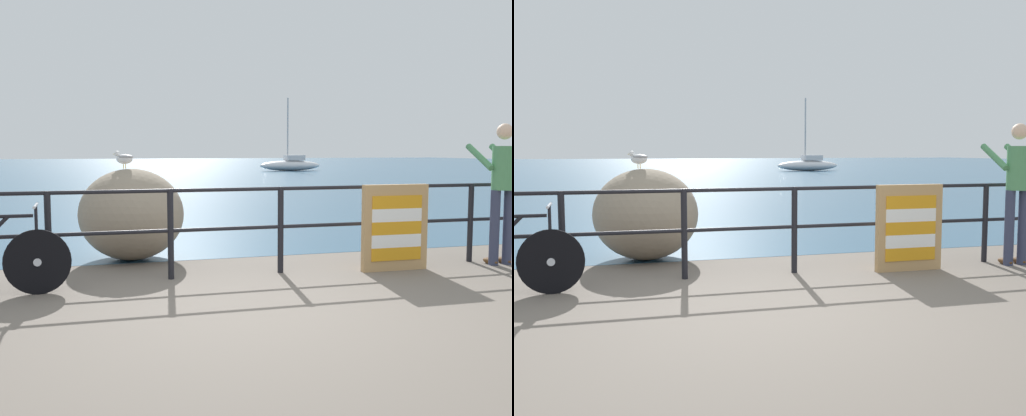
% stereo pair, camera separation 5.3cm
% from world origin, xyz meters
% --- Properties ---
extents(ground_plane, '(120.00, 120.00, 0.10)m').
position_xyz_m(ground_plane, '(0.00, 20.00, -0.05)').
color(ground_plane, '#6B6056').
extents(sea_surface, '(120.00, 90.00, 0.01)m').
position_xyz_m(sea_surface, '(0.00, 47.70, 0.00)').
color(sea_surface, '#2D5675').
rests_on(sea_surface, ground_plane).
extents(promenade_railing, '(9.17, 0.07, 1.02)m').
position_xyz_m(promenade_railing, '(-0.00, 1.61, 0.63)').
color(promenade_railing, black).
rests_on(promenade_railing, ground_plane).
extents(person_at_railing, '(0.44, 0.64, 1.78)m').
position_xyz_m(person_at_railing, '(3.49, 1.33, 0.99)').
color(person_at_railing, '#333851').
rests_on(person_at_railing, ground_plane).
extents(folded_deckchair_stack, '(0.84, 0.10, 1.04)m').
position_xyz_m(folded_deckchair_stack, '(2.02, 1.35, 0.52)').
color(folded_deckchair_stack, tan).
rests_on(folded_deckchair_stack, ground_plane).
extents(breakwater_boulder_main, '(1.37, 1.51, 1.21)m').
position_xyz_m(breakwater_boulder_main, '(-0.97, 2.99, 0.60)').
color(breakwater_boulder_main, gray).
rests_on(breakwater_boulder_main, ground).
extents(seagull, '(0.29, 0.29, 0.23)m').
position_xyz_m(seagull, '(-1.04, 3.06, 1.34)').
color(seagull, gold).
rests_on(seagull, breakwater_boulder_main).
extents(sailboat, '(4.49, 1.63, 4.90)m').
position_xyz_m(sailboat, '(12.25, 34.08, 0.42)').
color(sailboat, white).
rests_on(sailboat, sea_surface).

